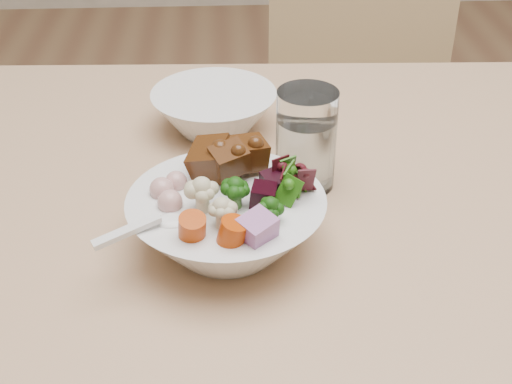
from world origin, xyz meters
TOP-DOWN VIEW (x-y plane):
  - dining_table at (-0.02, -0.16)m, footprint 1.77×1.04m
  - chair_far at (0.01, 0.57)m, footprint 0.42×0.42m
  - food_bowl at (-0.27, -0.14)m, footprint 0.20×0.20m
  - soup_spoon at (-0.33, -0.18)m, footprint 0.09×0.06m
  - water_glass at (-0.18, -0.02)m, footprint 0.07×0.07m
  - side_bowl at (-0.28, 0.12)m, footprint 0.16×0.16m

SIDE VIEW (x-z plane):
  - chair_far at x=0.01m, z-range 0.05..0.88m
  - dining_table at x=-0.02m, z-range 0.32..1.13m
  - side_bowl at x=-0.28m, z-range 0.81..0.87m
  - food_bowl at x=-0.27m, z-range 0.79..0.90m
  - water_glass at x=-0.18m, z-range 0.81..0.93m
  - soup_spoon at x=-0.33m, z-range 0.86..0.88m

